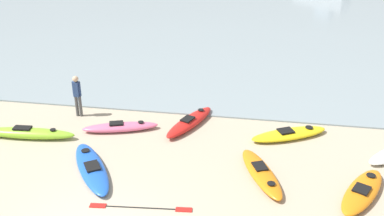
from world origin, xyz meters
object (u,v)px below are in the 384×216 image
Objects in this scene: kayak_on_sand_4 at (289,134)px; loose_paddle at (141,208)px; kayak_on_sand_1 at (190,122)px; kayak_on_sand_7 at (120,127)px; person_near_waterline at (77,93)px; kayak_on_sand_0 at (261,173)px; kayak_on_sand_8 at (362,191)px; kayak_on_sand_2 at (28,133)px; kayak_on_sand_6 at (92,168)px.

kayak_on_sand_4 reaches higher than loose_paddle.
kayak_on_sand_1 reaches higher than kayak_on_sand_4.
kayak_on_sand_7 is 2.26m from person_near_waterline.
kayak_on_sand_1 is (-2.67, 2.91, 0.03)m from kayak_on_sand_0.
kayak_on_sand_8 is at bearing -57.91° from kayak_on_sand_4.
person_near_waterline reaches higher than kayak_on_sand_0.
loose_paddle is at bearing -32.68° from kayak_on_sand_2.
kayak_on_sand_6 is at bearing -62.53° from person_near_waterline.
kayak_on_sand_1 is at bearing 18.62° from kayak_on_sand_2.
loose_paddle is at bearing -95.63° from kayak_on_sand_1.
kayak_on_sand_2 is 10.98m from kayak_on_sand_8.
kayak_on_sand_0 is at bearing 33.03° from loose_paddle.
kayak_on_sand_2 is at bearing -119.43° from person_near_waterline.
kayak_on_sand_0 is at bearing 170.51° from kayak_on_sand_8.
kayak_on_sand_0 is 2.85m from kayak_on_sand_8.
kayak_on_sand_6 reaches higher than loose_paddle.
kayak_on_sand_8 is at bearing -8.18° from kayak_on_sand_2.
kayak_on_sand_1 is at bearing -1.54° from person_near_waterline.
kayak_on_sand_7 is at bearing -25.26° from person_near_waterline.
kayak_on_sand_4 and kayak_on_sand_6 have the same top height.
person_near_waterline is 0.58× the size of loose_paddle.
kayak_on_sand_7 is at bearing 161.78° from kayak_on_sand_8.
kayak_on_sand_4 is 0.94× the size of kayak_on_sand_6.
kayak_on_sand_2 is 1.21× the size of loose_paddle.
person_near_waterline is at bearing 117.47° from kayak_on_sand_6.
kayak_on_sand_2 is at bearing -170.37° from kayak_on_sand_4.
kayak_on_sand_8 is 6.18m from loose_paddle.
kayak_on_sand_2 is 1.11× the size of kayak_on_sand_6.
kayak_on_sand_7 reaches higher than kayak_on_sand_4.
kayak_on_sand_8 is 0.96× the size of loose_paddle.
kayak_on_sand_6 is 2.44m from loose_paddle.
person_near_waterline reaches higher than kayak_on_sand_6.
kayak_on_sand_4 is at bearing 71.27° from kayak_on_sand_0.
kayak_on_sand_6 reaches higher than kayak_on_sand_0.
kayak_on_sand_2 is 2.07× the size of person_near_waterline.
kayak_on_sand_4 is 5.95m from kayak_on_sand_7.
kayak_on_sand_1 is 3.56m from kayak_on_sand_4.
person_near_waterline is (-6.97, 3.02, 0.80)m from kayak_on_sand_0.
kayak_on_sand_1 is 0.95× the size of kayak_on_sand_6.
kayak_on_sand_8 is (7.91, 0.11, 0.00)m from kayak_on_sand_6.
kayak_on_sand_7 is 1.02× the size of kayak_on_sand_8.
person_near_waterline reaches higher than loose_paddle.
kayak_on_sand_2 is at bearing 172.28° from kayak_on_sand_0.
loose_paddle is at bearing -53.10° from person_near_waterline.
loose_paddle is (1.94, -1.48, -0.12)m from kayak_on_sand_6.
loose_paddle is (-3.16, -2.05, -0.12)m from kayak_on_sand_0.
kayak_on_sand_7 is at bearing 89.04° from kayak_on_sand_6.
kayak_on_sand_4 is 1.06× the size of kayak_on_sand_8.
person_near_waterline is (-1.87, 3.60, 0.80)m from kayak_on_sand_6.
kayak_on_sand_4 is (3.55, -0.30, -0.03)m from kayak_on_sand_1.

